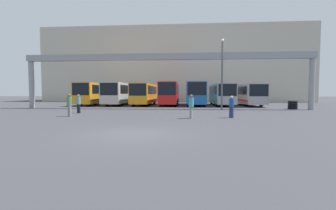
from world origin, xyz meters
The scene contains 16 objects.
ground_plane centered at (0.00, 0.00, 0.00)m, with size 200.00×200.00×0.00m, color #38383D.
building_backdrop centered at (0.00, 40.48, 7.64)m, with size 54.93×12.00×15.27m.
overhead_gantry centered at (0.00, 15.63, 5.39)m, with size 32.76×0.80×6.31m.
bus_slot_0 centered at (-11.40, 23.62, 1.88)m, with size 2.54×10.34×3.26m.
bus_slot_1 centered at (-7.60, 24.18, 1.88)m, with size 2.61×11.45×3.27m.
bus_slot_2 centered at (-3.80, 23.56, 1.82)m, with size 2.48×10.21×3.15m.
bus_slot_3 centered at (0.00, 23.60, 1.91)m, with size 2.49×10.30×3.32m.
bus_slot_4 centered at (3.80, 23.81, 1.90)m, with size 2.59×10.72×3.31m.
bus_slot_5 centered at (7.60, 23.57, 1.77)m, with size 2.49×10.24×3.08m.
bus_slot_6 centered at (11.40, 23.88, 1.74)m, with size 2.53×10.87×3.02m.
pedestrian_mid_left centered at (2.77, 6.32, 0.93)m, with size 0.36×0.36×1.75m.
pedestrian_near_left centered at (5.78, 6.95, 0.88)m, with size 0.34×0.34×1.65m.
pedestrian_far_center centered at (-7.43, 9.81, 0.91)m, with size 0.36×0.36×1.72m.
pedestrian_near_right centered at (-6.76, 6.92, 0.95)m, with size 0.37×0.37×1.78m.
tire_stack centered at (14.53, 16.44, 0.48)m, with size 1.04×1.04×0.96m.
lamp_post centered at (6.37, 15.24, 4.24)m, with size 0.36×0.36×7.76m.
Camera 1 is at (2.35, -10.04, 1.89)m, focal length 24.00 mm.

